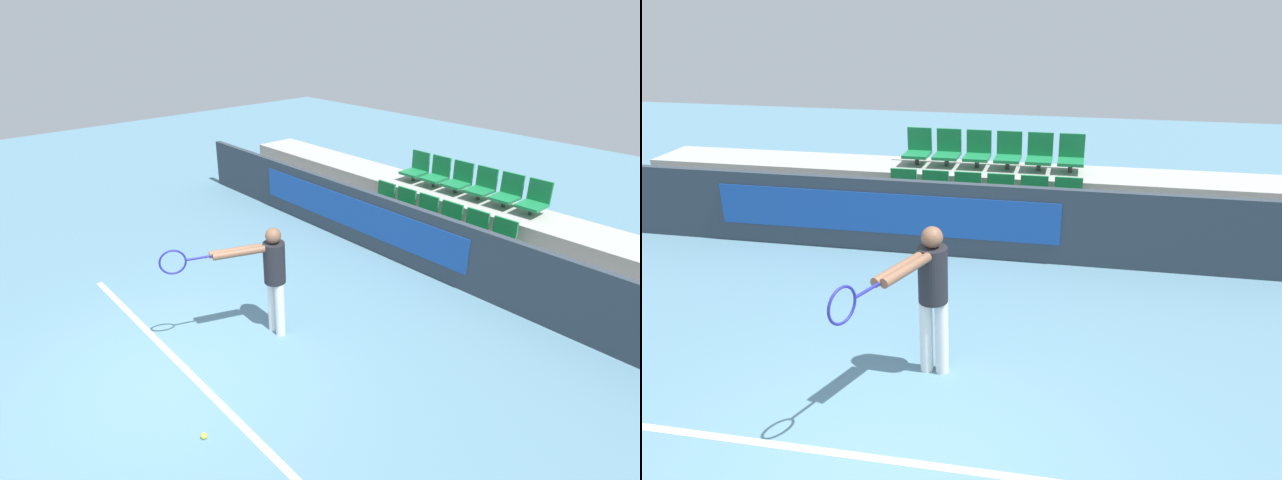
% 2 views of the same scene
% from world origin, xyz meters
% --- Properties ---
extents(ground_plane, '(30.00, 30.00, 0.00)m').
position_xyz_m(ground_plane, '(0.00, 0.00, 0.00)').
color(ground_plane, slate).
extents(court_baseline, '(5.78, 0.08, 0.01)m').
position_xyz_m(court_baseline, '(0.00, 0.14, 0.00)').
color(court_baseline, white).
rests_on(court_baseline, ground).
extents(barrier_wall, '(11.95, 0.14, 1.08)m').
position_xyz_m(barrier_wall, '(-0.04, 4.34, 0.54)').
color(barrier_wall, '#2D3842').
rests_on(barrier_wall, ground).
extents(bleacher_tier_front, '(11.55, 1.02, 0.42)m').
position_xyz_m(bleacher_tier_front, '(0.00, 4.93, 0.21)').
color(bleacher_tier_front, '#9E9E99').
rests_on(bleacher_tier_front, ground).
extents(bleacher_tier_middle, '(11.55, 1.02, 0.85)m').
position_xyz_m(bleacher_tier_middle, '(0.00, 5.95, 0.42)').
color(bleacher_tier_middle, '#9E9E99').
rests_on(bleacher_tier_middle, ground).
extents(stadium_chair_0, '(0.41, 0.46, 0.57)m').
position_xyz_m(stadium_chair_0, '(-1.25, 5.06, 0.67)').
color(stadium_chair_0, '#333333').
rests_on(stadium_chair_0, bleacher_tier_front).
extents(stadium_chair_1, '(0.41, 0.46, 0.57)m').
position_xyz_m(stadium_chair_1, '(-0.75, 5.06, 0.67)').
color(stadium_chair_1, '#333333').
rests_on(stadium_chair_1, bleacher_tier_front).
extents(stadium_chair_2, '(0.41, 0.46, 0.57)m').
position_xyz_m(stadium_chair_2, '(-0.25, 5.06, 0.67)').
color(stadium_chair_2, '#333333').
rests_on(stadium_chair_2, bleacher_tier_front).
extents(stadium_chair_3, '(0.41, 0.46, 0.57)m').
position_xyz_m(stadium_chair_3, '(0.25, 5.06, 0.67)').
color(stadium_chair_3, '#333333').
rests_on(stadium_chair_3, bleacher_tier_front).
extents(stadium_chair_4, '(0.41, 0.46, 0.57)m').
position_xyz_m(stadium_chair_4, '(0.75, 5.06, 0.67)').
color(stadium_chair_4, '#333333').
rests_on(stadium_chair_4, bleacher_tier_front).
extents(stadium_chair_5, '(0.41, 0.46, 0.57)m').
position_xyz_m(stadium_chair_5, '(1.25, 5.06, 0.67)').
color(stadium_chair_5, '#333333').
rests_on(stadium_chair_5, bleacher_tier_front).
extents(stadium_chair_6, '(0.41, 0.46, 0.57)m').
position_xyz_m(stadium_chair_6, '(-1.25, 6.08, 1.09)').
color(stadium_chair_6, '#333333').
rests_on(stadium_chair_6, bleacher_tier_middle).
extents(stadium_chair_7, '(0.41, 0.46, 0.57)m').
position_xyz_m(stadium_chair_7, '(-0.75, 6.08, 1.09)').
color(stadium_chair_7, '#333333').
rests_on(stadium_chair_7, bleacher_tier_middle).
extents(stadium_chair_8, '(0.41, 0.46, 0.57)m').
position_xyz_m(stadium_chair_8, '(-0.25, 6.08, 1.09)').
color(stadium_chair_8, '#333333').
rests_on(stadium_chair_8, bleacher_tier_middle).
extents(stadium_chair_9, '(0.41, 0.46, 0.57)m').
position_xyz_m(stadium_chair_9, '(0.25, 6.08, 1.09)').
color(stadium_chair_9, '#333333').
rests_on(stadium_chair_9, bleacher_tier_middle).
extents(stadium_chair_10, '(0.41, 0.46, 0.57)m').
position_xyz_m(stadium_chair_10, '(0.75, 6.08, 1.09)').
color(stadium_chair_10, '#333333').
rests_on(stadium_chair_10, bleacher_tier_middle).
extents(stadium_chair_11, '(0.41, 0.46, 0.57)m').
position_xyz_m(stadium_chair_11, '(1.25, 6.08, 1.09)').
color(stadium_chair_11, '#333333').
rests_on(stadium_chair_11, bleacher_tier_middle).
extents(tennis_player, '(0.65, 1.45, 1.54)m').
position_xyz_m(tennis_player, '(0.05, 1.38, 0.94)').
color(tennis_player, silver).
rests_on(tennis_player, ground).
extents(tennis_ball, '(0.07, 0.07, 0.07)m').
position_xyz_m(tennis_ball, '(1.07, -0.24, 0.03)').
color(tennis_ball, '#CCDB33').
rests_on(tennis_ball, ground).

